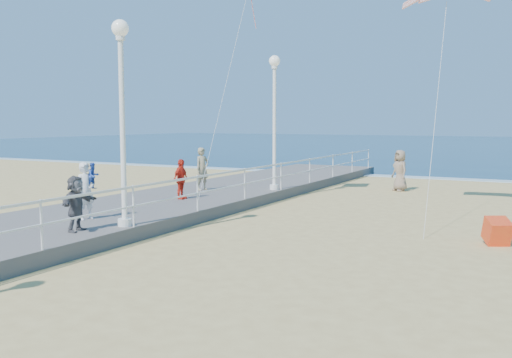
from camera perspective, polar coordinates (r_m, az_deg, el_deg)
The scene contains 13 objects.
ground at distance 12.75m, azimuth 5.84°, elevation -8.53°, with size 160.00×160.00×0.00m, color #D5B96F.
surf_line at distance 32.45m, azimuth 19.47°, elevation -0.02°, with size 160.00×1.20×0.04m, color white.
boardwalk at distance 16.92m, azimuth -18.51°, elevation -4.53°, with size 5.00×44.00×0.40m, color slate.
railing at distance 15.10m, azimuth -12.19°, elevation -1.55°, with size 0.05×42.00×0.55m.
lamp_post_mid at distance 15.18m, azimuth -13.26°, elevation 7.59°, with size 0.44×0.44×5.32m.
lamp_post_far at distance 22.76m, azimuth 1.86°, elevation 7.11°, with size 0.44×0.44×5.32m.
woman_holding_toddler at distance 16.63m, azimuth -16.65°, elevation -1.15°, with size 0.59×0.39×1.61m, color white.
toddler_held at distance 16.59m, azimuth -15.96°, elevation 0.30°, with size 0.36×0.28×0.74m, color blue.
spectator_3 at distance 20.26m, azimuth -7.53°, elevation -0.01°, with size 0.83×0.35×1.41m, color red.
spectator_5 at distance 14.93m, azimuth -17.57°, elevation -2.34°, with size 1.30×0.42×1.41m, color #515055.
spectator_6 at distance 22.76m, azimuth -5.39°, elevation 1.01°, with size 0.62×0.41×1.70m, color gray.
beach_walker_c at distance 26.47m, azimuth 14.20°, elevation 0.83°, with size 0.91×0.59×1.85m, color gray.
box_kite at distance 15.77m, azimuth 22.95°, elevation -5.06°, with size 0.55×0.55×0.60m, color red.
Camera 1 is at (4.58, -11.48, 3.16)m, focal length 40.00 mm.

